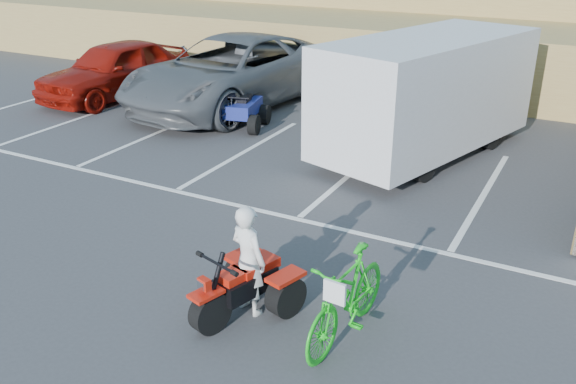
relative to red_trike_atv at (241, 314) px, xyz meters
The scene contains 11 objects.
ground 0.84m from the red_trike_atv, 141.05° to the left, with size 100.00×100.00×0.00m, color #3B3B3E.
parking_stripes 4.60m from the red_trike_atv, 87.37° to the left, with size 28.00×5.16×0.01m.
grass_embankment 16.09m from the red_trike_atv, 92.34° to the left, with size 40.00×8.50×3.10m.
red_trike_atv is the anchor object (origin of this frame).
rider 0.78m from the red_trike_atv, 73.44° to the left, with size 0.56×0.37×1.54m, color white.
green_dirt_bike 1.55m from the red_trike_atv, ahead, with size 0.55×1.94×1.17m, color #14BF19.
grey_pickup 10.59m from the red_trike_atv, 123.36° to the left, with size 3.26×7.07×1.97m, color #4E5257.
red_car 12.37m from the red_trike_atv, 139.65° to the left, with size 2.01×5.00×1.70m, color maroon.
cargo_trailer 7.48m from the red_trike_atv, 87.77° to the left, with size 3.80×6.06×2.64m.
quad_atv_blue 8.33m from the red_trike_atv, 121.55° to the left, with size 1.09×1.46×0.96m, color navy, non-canonical shape.
quad_atv_green 8.15m from the red_trike_atv, 95.00° to the left, with size 1.28×1.71×1.12m, color #135423, non-canonical shape.
Camera 1 is at (4.40, -6.27, 4.74)m, focal length 38.00 mm.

